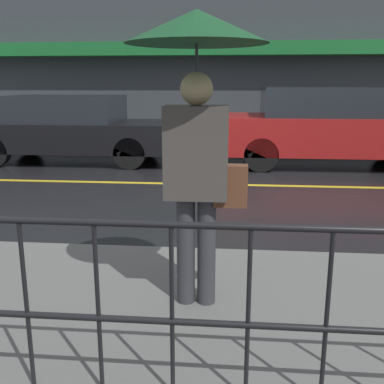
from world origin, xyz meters
TOP-DOWN VIEW (x-y plane):
  - ground_plane at (0.00, 0.00)m, footprint 80.00×80.00m
  - sidewalk_near at (0.00, -4.58)m, footprint 28.00×2.44m
  - sidewalk_far at (0.00, 4.22)m, footprint 28.00×1.72m
  - lane_marking at (0.00, 0.00)m, footprint 25.20×0.12m
  - building_storefront at (0.00, 5.21)m, footprint 28.00×0.85m
  - railing_foreground at (-0.00, -5.55)m, footprint 12.00×0.04m
  - pedestrian at (0.04, -4.49)m, footprint 0.97×0.97m
  - car_black at (-3.30, 2.09)m, footprint 4.66×1.84m
  - car_red at (2.28, 2.09)m, footprint 4.78×1.88m

SIDE VIEW (x-z plane):
  - ground_plane at x=0.00m, z-range 0.00..0.00m
  - lane_marking at x=0.00m, z-range 0.00..0.01m
  - sidewalk_near at x=0.00m, z-range 0.00..0.10m
  - sidewalk_far at x=0.00m, z-range 0.00..0.10m
  - railing_foreground at x=0.00m, z-range 0.23..1.20m
  - car_black at x=-3.30m, z-range 0.02..1.46m
  - car_red at x=2.28m, z-range 0.01..1.65m
  - pedestrian at x=0.04m, z-range 0.66..2.75m
  - building_storefront at x=0.00m, z-range 0.00..5.29m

